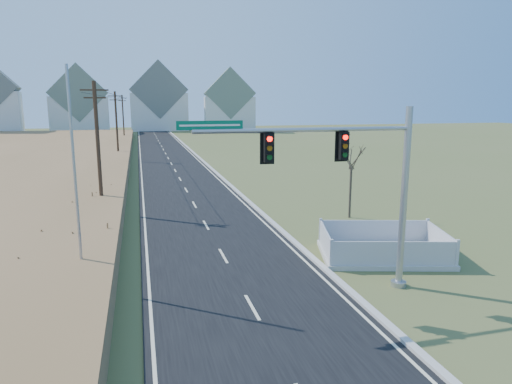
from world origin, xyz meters
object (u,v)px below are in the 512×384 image
at_px(flagpole, 77,204).
at_px(open_sign, 390,261).
at_px(traffic_signal_mast, 363,182).
at_px(fence_enclosure, 382,251).
at_px(bare_tree, 352,156).

bearing_deg(flagpole, open_sign, -4.41).
relative_size(traffic_signal_mast, fence_enclosure, 1.36).
bearing_deg(flagpole, fence_enclosure, 2.12).
xyz_separation_m(open_sign, bare_tree, (2.39, 9.22, 3.83)).
bearing_deg(bare_tree, fence_enclosure, -103.90).
height_order(fence_enclosure, open_sign, fence_enclosure).
height_order(fence_enclosure, bare_tree, bare_tree).
distance_m(traffic_signal_mast, flagpole, 11.40).
height_order(flagpole, bare_tree, flagpole).
xyz_separation_m(fence_enclosure, flagpole, (-14.09, -0.52, 3.33)).
bearing_deg(fence_enclosure, bare_tree, 91.10).
relative_size(traffic_signal_mast, open_sign, 14.56).
height_order(traffic_signal_mast, fence_enclosure, traffic_signal_mast).
bearing_deg(open_sign, bare_tree, 99.63).
bearing_deg(traffic_signal_mast, open_sign, 36.31).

